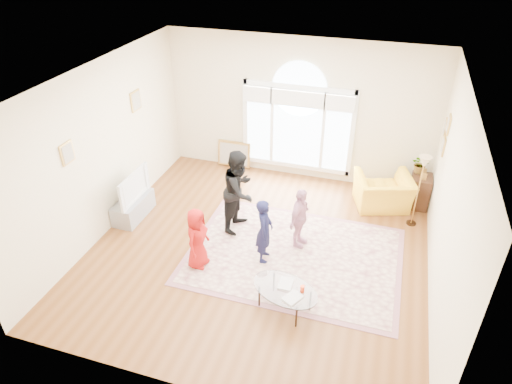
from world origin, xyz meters
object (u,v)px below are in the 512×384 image
(coffee_table, at_px, (285,290))
(television, at_px, (130,186))
(area_rug, at_px, (294,255))
(tv_console, at_px, (133,207))
(armchair, at_px, (383,192))

(coffee_table, bearing_deg, television, 176.19)
(area_rug, distance_m, television, 3.49)
(tv_console, relative_size, armchair, 0.91)
(tv_console, xyz_separation_m, television, (0.01, 0.00, 0.51))
(coffee_table, bearing_deg, armchair, 89.95)
(television, bearing_deg, armchair, 21.39)
(area_rug, height_order, tv_console, tv_console)
(coffee_table, bearing_deg, area_rug, 116.25)
(armchair, bearing_deg, television, 3.05)
(area_rug, relative_size, television, 3.47)
(area_rug, xyz_separation_m, television, (-3.41, 0.25, 0.71))
(area_rug, bearing_deg, armchair, 57.05)
(television, bearing_deg, coffee_table, -23.53)
(area_rug, xyz_separation_m, tv_console, (-3.42, 0.25, 0.20))
(area_rug, distance_m, armchair, 2.56)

